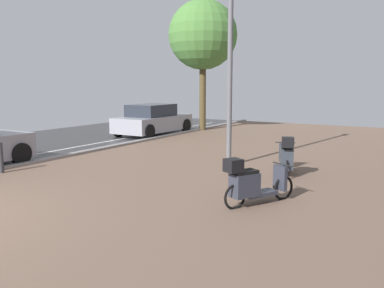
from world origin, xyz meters
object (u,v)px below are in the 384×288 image
(scooter_mid, at_px, (286,157))
(parked_car_far, at_px, (153,120))
(scooter_near, at_px, (251,183))
(street_tree, at_px, (203,35))
(lamp_post, at_px, (230,42))
(bollard_far, at_px, (1,158))

(scooter_mid, distance_m, parked_car_far, 9.19)
(scooter_near, relative_size, street_tree, 0.24)
(lamp_post, xyz_separation_m, bollard_far, (-4.65, -3.80, -3.00))
(scooter_mid, xyz_separation_m, lamp_post, (-1.74, 0.31, 2.93))
(scooter_near, distance_m, bollard_far, 6.63)
(lamp_post, bearing_deg, street_tree, 123.82)
(parked_car_far, bearing_deg, street_tree, 66.83)
(scooter_near, bearing_deg, lamp_post, 121.80)
(parked_car_far, relative_size, street_tree, 0.63)
(scooter_mid, xyz_separation_m, street_tree, (-6.61, 7.59, 4.12))
(scooter_mid, bearing_deg, street_tree, 131.07)
(scooter_near, xyz_separation_m, scooter_mid, (-0.21, 2.83, 0.03))
(bollard_far, bearing_deg, parked_car_far, 99.03)
(scooter_near, bearing_deg, bollard_far, -174.30)
(scooter_near, bearing_deg, scooter_mid, 94.27)
(bollard_far, bearing_deg, lamp_post, 39.23)
(lamp_post, distance_m, bollard_far, 6.71)
(bollard_far, bearing_deg, street_tree, 91.16)
(scooter_mid, relative_size, lamp_post, 0.27)
(lamp_post, bearing_deg, scooter_near, -58.20)
(scooter_near, height_order, street_tree, street_tree)
(scooter_near, distance_m, parked_car_far, 11.14)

